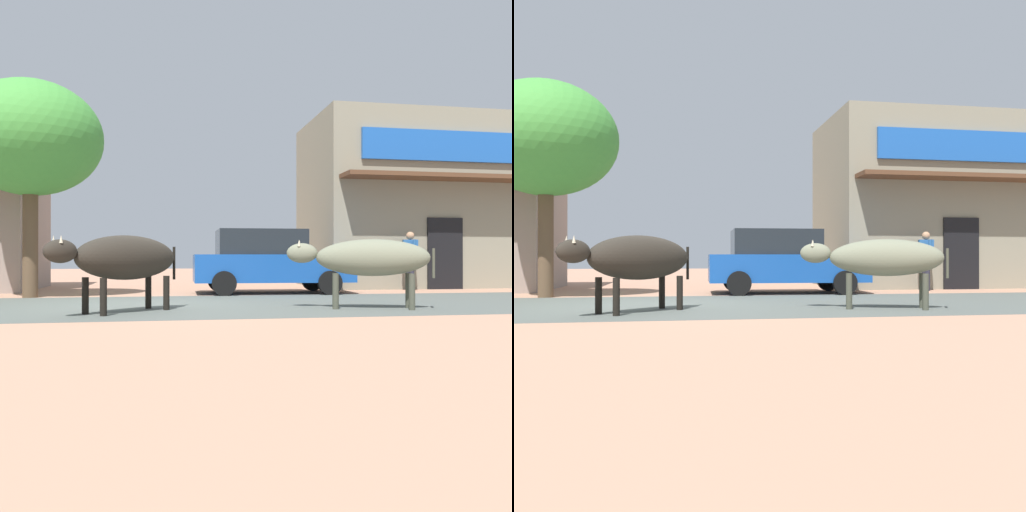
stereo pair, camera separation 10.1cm
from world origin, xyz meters
TOP-DOWN VIEW (x-y plane):
  - ground at (0.00, 0.00)m, footprint 80.00×80.00m
  - asphalt_road at (0.00, 0.00)m, footprint 72.00×5.32m
  - storefront_right_club at (9.49, 6.54)m, footprint 8.26×5.18m
  - roadside_tree at (-2.47, 2.81)m, footprint 3.30×3.30m
  - parked_hatchback_car at (3.27, 3.47)m, footprint 4.11×2.13m
  - cow_near_brown at (-0.13, -1.26)m, footprint 2.23×2.06m
  - cow_far_dark at (4.14, -1.31)m, footprint 2.57×1.19m
  - pedestrian_by_shop at (7.43, 3.89)m, footprint 0.46×0.61m

SIDE VIEW (x-z plane):
  - ground at x=0.00m, z-range 0.00..0.00m
  - asphalt_road at x=0.00m, z-range 0.00..0.00m
  - parked_hatchback_car at x=3.27m, z-range 0.02..1.66m
  - cow_far_dark at x=4.14m, z-range 0.28..1.53m
  - cow_near_brown at x=-0.13m, z-range 0.26..1.55m
  - pedestrian_by_shop at x=7.43m, z-range 0.14..1.80m
  - storefront_right_club at x=9.49m, z-range 0.01..5.40m
  - roadside_tree at x=-2.47m, z-range 1.16..6.16m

